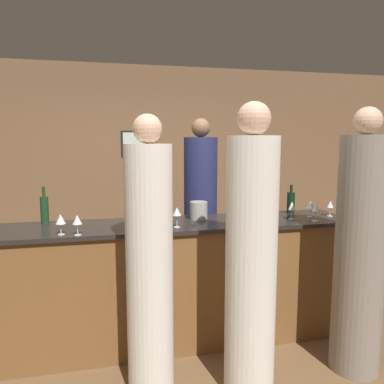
{
  "coord_description": "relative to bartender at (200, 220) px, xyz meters",
  "views": [
    {
      "loc": [
        -0.58,
        -3.11,
        1.76
      ],
      "look_at": [
        0.15,
        0.1,
        1.32
      ],
      "focal_mm": 35.0,
      "sensor_mm": 36.0,
      "label": 1
    }
  ],
  "objects": [
    {
      "name": "wine_glass_1",
      "position": [
        -1.18,
        -0.94,
        0.25
      ],
      "size": [
        0.07,
        0.07,
        0.16
      ],
      "color": "silver",
      "rests_on": "bar_counter"
    },
    {
      "name": "guest_2",
      "position": [
        -0.01,
        -1.46,
        0.01
      ],
      "size": [
        0.35,
        0.35,
        2.03
      ],
      "color": "silver",
      "rests_on": "ground_plane"
    },
    {
      "name": "wine_glass_0",
      "position": [
        -1.31,
        -0.9,
        0.25
      ],
      "size": [
        0.07,
        0.07,
        0.16
      ],
      "color": "silver",
      "rests_on": "bar_counter"
    },
    {
      "name": "back_wall",
      "position": [
        -0.37,
        1.47,
        0.46
      ],
      "size": [
        8.0,
        0.08,
        2.8
      ],
      "color": "brown",
      "rests_on": "ground_plane"
    },
    {
      "name": "wine_bottle_1",
      "position": [
        0.34,
        -0.6,
        0.25
      ],
      "size": [
        0.07,
        0.07,
        0.29
      ],
      "color": "#19381E",
      "rests_on": "bar_counter"
    },
    {
      "name": "wine_bottle_2",
      "position": [
        0.79,
        -0.49,
        0.24
      ],
      "size": [
        0.08,
        0.08,
        0.28
      ],
      "color": "black",
      "rests_on": "bar_counter"
    },
    {
      "name": "wine_bottle_0",
      "position": [
        -1.49,
        -0.44,
        0.26
      ],
      "size": [
        0.07,
        0.07,
        0.32
      ],
      "color": "#19381E",
      "rests_on": "bar_counter"
    },
    {
      "name": "wine_glass_6",
      "position": [
        0.65,
        -0.76,
        0.25
      ],
      "size": [
        0.06,
        0.06,
        0.16
      ],
      "color": "silver",
      "rests_on": "bar_counter"
    },
    {
      "name": "bartender",
      "position": [
        0.0,
        0.0,
        0.0
      ],
      "size": [
        0.35,
        0.35,
        2.01
      ],
      "rotation": [
        0.0,
        0.0,
        3.14
      ],
      "color": "#1E234C",
      "rests_on": "ground_plane"
    },
    {
      "name": "ground_plane",
      "position": [
        -0.37,
        -0.68,
        -0.94
      ],
      "size": [
        14.0,
        14.0,
        0.0
      ],
      "primitive_type": "plane",
      "color": "brown"
    },
    {
      "name": "wine_glass_5",
      "position": [
        -0.81,
        -0.83,
        0.27
      ],
      "size": [
        0.07,
        0.07,
        0.17
      ],
      "color": "silver",
      "rests_on": "bar_counter"
    },
    {
      "name": "guest_0",
      "position": [
        -0.69,
        -1.31,
        -0.02
      ],
      "size": [
        0.32,
        0.32,
        1.95
      ],
      "color": "silver",
      "rests_on": "ground_plane"
    },
    {
      "name": "bar_counter",
      "position": [
        -0.37,
        -0.68,
        -0.4
      ],
      "size": [
        3.14,
        0.64,
        1.07
      ],
      "color": "brown",
      "rests_on": "ground_plane"
    },
    {
      "name": "wine_glass_4",
      "position": [
        1.07,
        -0.71,
        0.24
      ],
      "size": [
        0.06,
        0.06,
        0.14
      ],
      "color": "silver",
      "rests_on": "bar_counter"
    },
    {
      "name": "wine_glass_7",
      "position": [
        -0.41,
        -0.85,
        0.26
      ],
      "size": [
        0.07,
        0.07,
        0.17
      ],
      "color": "silver",
      "rests_on": "bar_counter"
    },
    {
      "name": "wine_glass_2",
      "position": [
        0.87,
        -0.71,
        0.25
      ],
      "size": [
        0.08,
        0.08,
        0.15
      ],
      "color": "silver",
      "rests_on": "bar_counter"
    },
    {
      "name": "ice_bucket",
      "position": [
        -0.16,
        -0.57,
        0.22
      ],
      "size": [
        0.16,
        0.16,
        0.16
      ],
      "color": "#9E9993",
      "rests_on": "bar_counter"
    },
    {
      "name": "wine_glass_3",
      "position": [
        0.81,
        -0.89,
        0.26
      ],
      "size": [
        0.07,
        0.07,
        0.17
      ],
      "color": "silver",
      "rests_on": "bar_counter"
    },
    {
      "name": "guest_1",
      "position": [
        0.89,
        -1.4,
        0.0
      ],
      "size": [
        0.37,
        0.37,
        2.02
      ],
      "color": "gray",
      "rests_on": "ground_plane"
    }
  ]
}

